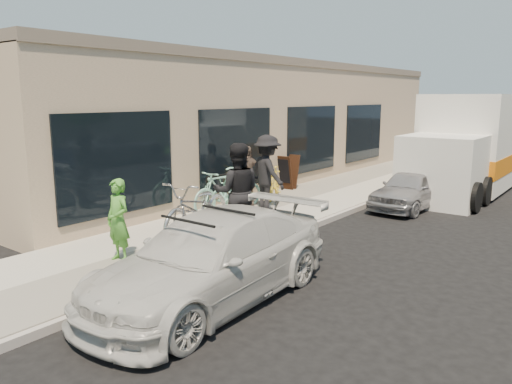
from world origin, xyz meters
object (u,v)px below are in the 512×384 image
Objects in this scene: sedan_silver at (410,189)px; cruiser_bike_a at (222,191)px; bystander_a at (267,173)px; tandem_bike at (198,209)px; sedan_white at (212,259)px; man_standing at (237,192)px; sandwich_board at (286,172)px; cruiser_bike_b at (237,191)px; bystander_b at (247,176)px; bike_rack at (217,190)px; cruiser_bike_c at (274,183)px; woman_rider at (118,220)px; moving_truck at (467,149)px.

cruiser_bike_a is (-3.23, -4.10, 0.18)m from sedan_silver.
tandem_bike is at bearing 117.67° from bystander_a.
sedan_white is 7.96m from sedan_silver.
sandwich_board is at bearing -106.00° from man_standing.
cruiser_bike_b is 0.63m from bystander_b.
bike_rack is 0.50× the size of cruiser_bike_a.
cruiser_bike_a is 0.66m from cruiser_bike_b.
cruiser_bike_c is at bearing -149.07° from sedan_silver.
sedan_silver is 1.67× the size of cruiser_bike_a.
bystander_b reaches higher than sandwich_board.
sandwich_board is 0.33× the size of sedan_silver.
tandem_bike is (-2.19, -6.01, 0.22)m from sedan_silver.
sedan_silver is 1.60× the size of man_standing.
cruiser_bike_b is 0.93m from bystander_a.
woman_rider is 5.11m from bystander_b.
bike_rack is at bearing -79.42° from man_standing.
man_standing is 2.83m from bystander_a.
sandwich_board is at bearing 106.45° from cruiser_bike_b.
sedan_white is 5.58m from bystander_a.
woman_rider is (-2.75, -11.43, -0.49)m from moving_truck.
woman_rider is 2.44m from man_standing.
sandwich_board reaches higher than cruiser_bike_c.
tandem_bike is (-2.66, -9.53, -0.61)m from moving_truck.
sedan_white is 1.95× the size of tandem_bike.
cruiser_bike_a is 2.33m from cruiser_bike_c.
cruiser_bike_c is at bearing 95.35° from cruiser_bike_b.
bystander_b is (0.07, 1.11, 0.22)m from bike_rack.
bystander_a is (0.84, 0.99, 0.39)m from bike_rack.
man_standing reaches higher than cruiser_bike_b.
cruiser_bike_c is (0.16, 2.26, -0.12)m from bike_rack.
man_standing is 3.32m from bystander_b.
man_standing is (0.82, 2.28, 0.25)m from woman_rider.
sedan_silver is at bearing 77.82° from woman_rider.
bystander_a is at bearing 97.85° from woman_rider.
cruiser_bike_a is at bearing -81.65° from man_standing.
bystander_a reaches higher than cruiser_bike_c.
sedan_silver is 4.05m from bystander_a.
woman_rider is (-2.28, -7.91, 0.35)m from sedan_silver.
tandem_bike is 2.17m from cruiser_bike_a.
sedan_silver is 1.76× the size of cruiser_bike_b.
bystander_a is at bearing -115.74° from moving_truck.
sedan_silver is 3.65m from moving_truck.
moving_truck is at bearing 62.52° from bike_rack.
cruiser_bike_a is at bearing 106.28° from tandem_bike.
tandem_bike reaches higher than sedan_silver.
man_standing is at bearing 74.22° from woman_rider.
tandem_bike is 1.58× the size of woman_rider.
sedan_silver is 2.15× the size of woman_rider.
cruiser_bike_a is 1.26× the size of cruiser_bike_c.
cruiser_bike_b is (-3.30, -3.45, 0.08)m from sedan_silver.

